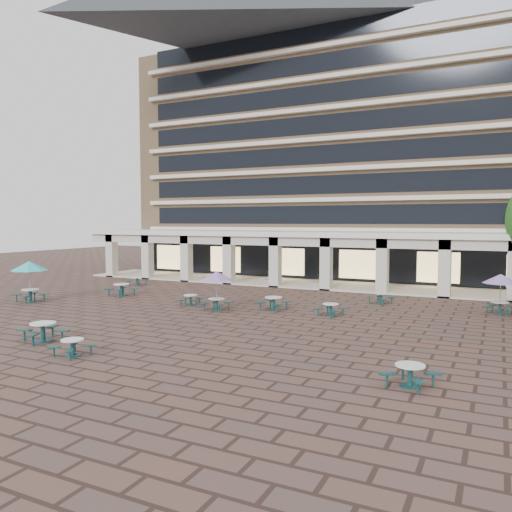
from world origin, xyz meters
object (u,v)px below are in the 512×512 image
object	(u,v)px
planter_left	(272,279)
planter_right	(322,282)
picnic_table_2	(72,346)
picnic_table_1	(43,330)

from	to	relation	value
planter_left	planter_right	size ratio (longest dim) A/B	1.00
picnic_table_2	picnic_table_1	bearing A→B (deg)	164.65
planter_left	planter_right	bearing A→B (deg)	0.00
planter_right	picnic_table_1	bearing A→B (deg)	-104.27
planter_left	planter_right	distance (m)	4.27
picnic_table_1	planter_left	bearing A→B (deg)	110.01
picnic_table_1	planter_left	world-z (taller)	planter_left
picnic_table_1	picnic_table_2	world-z (taller)	picnic_table_1
planter_left	picnic_table_2	bearing A→B (deg)	-85.58
picnic_table_1	picnic_table_2	size ratio (longest dim) A/B	1.42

